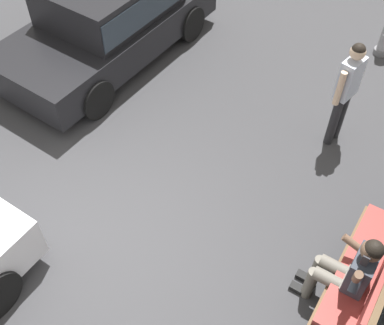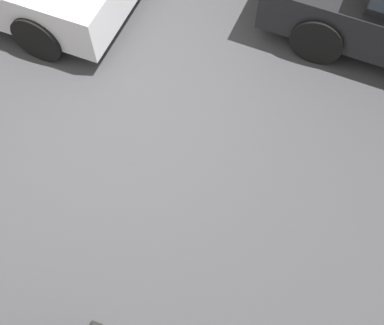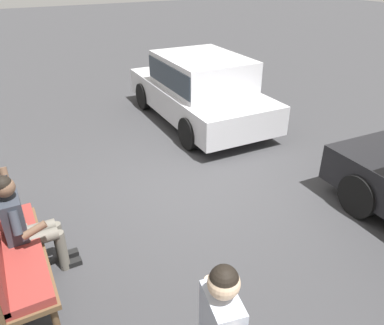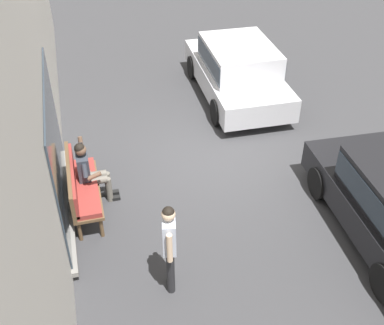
% 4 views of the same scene
% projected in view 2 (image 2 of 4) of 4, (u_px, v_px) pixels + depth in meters
% --- Properties ---
extents(ground_plane, '(60.00, 60.00, 0.00)m').
position_uv_depth(ground_plane, '(118.00, 119.00, 5.61)').
color(ground_plane, '#38383A').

